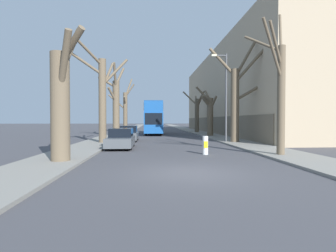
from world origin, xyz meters
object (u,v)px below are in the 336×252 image
Objects in this scene: street_tree_left_3 at (125,109)px; street_tree_right_3 at (197,112)px; parked_car_1 at (129,134)px; street_tree_right_0 at (280,90)px; traffic_bollard at (205,145)px; street_tree_left_1 at (102,95)px; lamp_post at (225,93)px; street_tree_left_0 at (62,99)px; parked_car_0 at (121,139)px; double_decker_bus at (153,117)px; street_tree_right_1 at (236,99)px; street_tree_right_2 at (209,114)px; street_tree_left_2 at (116,104)px.

street_tree_left_3 is 1.33× the size of street_tree_right_3.
parked_car_1 is (-9.45, -15.99, -2.58)m from street_tree_right_3.
street_tree_right_0 reaches higher than traffic_bollard.
lamp_post is (10.69, 0.07, 0.25)m from street_tree_left_1.
lamp_post reaches higher than street_tree_left_0.
parked_car_1 is (2.02, 12.91, -2.33)m from street_tree_left_0.
parked_car_0 is at bearing -85.11° from street_tree_left_3.
street_tree_right_1 is at bearing -64.47° from double_decker_bus.
lamp_post is (-0.76, -18.69, 1.12)m from street_tree_right_3.
double_decker_bus is at bearing 112.85° from lamp_post.
lamp_post is (-0.60, -8.84, 1.56)m from street_tree_right_2.
street_tree_left_3 reaches higher than street_tree_right_0.
double_decker_bus is 1.31× the size of lamp_post.
street_tree_left_1 is at bearing -179.60° from lamp_post.
street_tree_right_3 is (11.47, 28.90, 0.25)m from street_tree_left_0.
street_tree_right_0 reaches higher than street_tree_right_2.
lamp_post is at bearing -93.89° from street_tree_right_2.
street_tree_right_1 is at bearing 59.78° from traffic_bollard.
parked_car_1 is at bearing 162.97° from street_tree_right_1.
street_tree_left_2 is at bearing 107.03° from parked_car_1.
street_tree_right_3 is (-0.19, 18.94, -0.63)m from street_tree_right_1.
street_tree_left_0 is 15.35m from street_tree_right_1.
lamp_post is at bearing 43.61° from street_tree_left_0.
street_tree_left_2 is 6.93m from double_decker_bus.
street_tree_right_1 is 1.10m from lamp_post.
street_tree_left_3 is 1.46× the size of street_tree_right_2.
street_tree_left_3 is 24.45m from parked_car_0.
street_tree_right_3 is at bearing 90.57° from street_tree_right_1.
street_tree_right_2 is 1.51× the size of parked_car_1.
street_tree_right_1 reaches higher than double_decker_bus.
street_tree_left_3 reaches higher than street_tree_right_3.
parked_car_1 is at bearing -146.54° from street_tree_right_2.
street_tree_right_3 is (11.46, 18.77, -0.87)m from street_tree_left_1.
parked_car_0 is at bearing -80.88° from street_tree_left_2.
street_tree_left_3 is at bearing 134.50° from street_tree_right_2.
traffic_bollard is (-4.30, -7.38, -3.36)m from street_tree_right_1.
street_tree_right_2 is 11.34m from parked_car_1.
street_tree_left_0 is 1.72× the size of parked_car_1.
street_tree_left_3 is 2.21× the size of parked_car_1.
parked_car_0 is at bearing -159.99° from street_tree_right_1.
double_decker_bus is 16.12m from lamp_post.
street_tree_right_1 reaches higher than street_tree_left_2.
parked_car_1 is (-2.47, -12.05, -1.85)m from double_decker_bus.
street_tree_right_3 is 18.74m from lamp_post.
street_tree_left_3 reaches higher than lamp_post.
street_tree_right_2 is (11.47, -0.98, -1.14)m from street_tree_left_2.
traffic_bollard is (2.87, -22.38, -2.00)m from double_decker_bus.
traffic_bollard is (-4.11, -26.32, -2.73)m from street_tree_right_3.
street_tree_right_1 is 1.30× the size of street_tree_right_3.
street_tree_left_1 is 1.06× the size of lamp_post.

